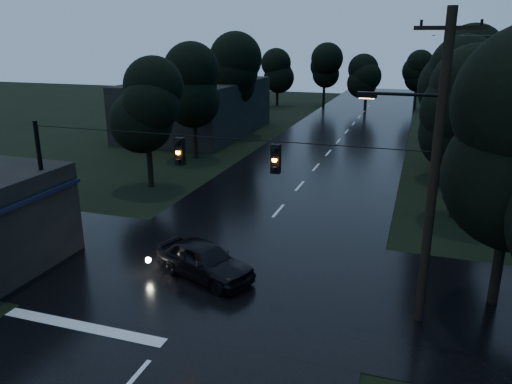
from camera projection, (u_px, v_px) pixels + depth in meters
The scene contains 14 objects.
main_road at pixel (316, 168), 36.37m from camera, with size 12.00×120.00×0.02m, color black.
cross_street at pixel (224, 275), 20.07m from camera, with size 60.00×9.00×0.02m, color black.
building_far_left at pixel (197, 107), 48.89m from camera, with size 10.00×16.00×5.00m, color black.
utility_pole_main at pixel (432, 169), 15.37m from camera, with size 3.50×0.30×10.00m.
utility_pole_far at pixel (443, 125), 30.91m from camera, with size 2.00×0.30×7.50m.
anchor_pole_left at pixel (44, 193), 20.52m from camera, with size 0.18×0.18×6.00m, color black.
span_signals at pixel (225, 154), 17.42m from camera, with size 15.00×0.37×1.12m.
tree_left_a at pixel (146, 104), 30.26m from camera, with size 3.92×3.92×8.26m.
tree_left_b at pixel (193, 85), 37.58m from camera, with size 4.20×4.20×8.85m.
tree_left_c at pixel (233, 72), 46.70m from camera, with size 4.48×4.48×9.44m.
tree_right_a at pixel (465, 111), 24.74m from camera, with size 4.20×4.20×8.85m.
tree_right_b at pixel (468, 88), 31.70m from camera, with size 4.48×4.48×9.44m.
tree_right_c at pixel (468, 72), 40.46m from camera, with size 4.76×4.76×10.03m.
car at pixel (204, 260), 19.66m from camera, with size 1.74×4.34×1.48m, color black.
Camera 1 is at (6.94, -4.83, 9.18)m, focal length 35.00 mm.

